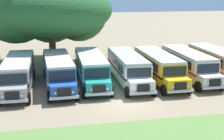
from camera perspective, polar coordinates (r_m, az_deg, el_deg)
ground_plane at (r=27.10m, az=2.25°, el=-5.87°), size 220.00×220.00×0.00m
parked_bus_slot_1 at (r=32.14m, az=-16.07°, el=-0.30°), size 2.86×10.86×2.82m
parked_bus_slot_2 at (r=32.10m, az=-9.36°, el=0.04°), size 2.96×10.88×2.82m
parked_bus_slot_3 at (r=32.75m, az=-3.67°, el=0.48°), size 2.91×10.87×2.82m
parked_bus_slot_4 at (r=32.96m, az=2.81°, el=0.58°), size 2.89×10.86×2.82m
parked_bus_slot_5 at (r=33.77m, az=8.11°, el=0.77°), size 2.70×10.84×2.82m
parked_bus_slot_6 at (r=35.40m, az=13.19°, el=1.15°), size 2.71×10.84×2.82m
parked_bus_slot_7 at (r=37.33m, az=17.84°, el=1.49°), size 2.83×10.86×2.82m
broad_shade_tree at (r=41.47m, az=-11.20°, el=10.35°), size 15.71×16.29×11.66m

